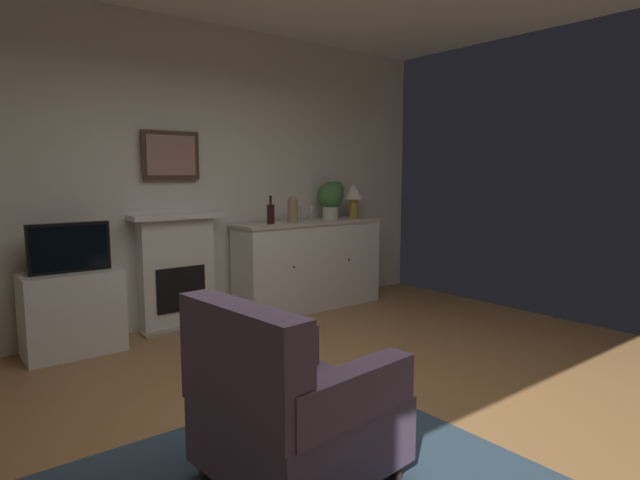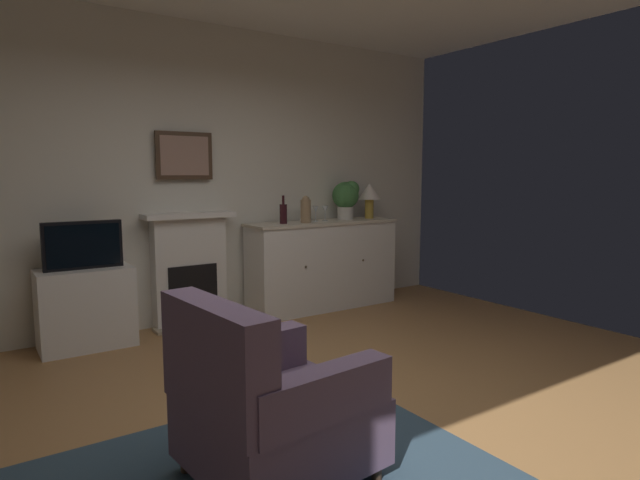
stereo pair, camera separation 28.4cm
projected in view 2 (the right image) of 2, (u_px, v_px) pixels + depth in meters
name	position (u px, v px, depth m)	size (l,w,h in m)	color
ground_plane	(343.00, 426.00, 3.21)	(6.30, 5.21, 0.10)	#9E7042
wall_rear	(186.00, 175.00, 5.14)	(6.30, 0.06, 2.91)	silver
fireplace_unit	(190.00, 269.00, 5.13)	(0.87, 0.30, 1.10)	white
framed_picture	(184.00, 156.00, 5.03)	(0.55, 0.04, 0.45)	#473323
sideboard_cabinet	(323.00, 265.00, 5.79)	(1.72, 0.49, 0.96)	white
table_lamp	(369.00, 194.00, 6.06)	(0.26, 0.26, 0.40)	#B79338
wine_bottle	(283.00, 213.00, 5.42)	(0.08, 0.08, 0.29)	#331419
wine_glass_left	(316.00, 210.00, 5.69)	(0.07, 0.07, 0.16)	silver
wine_glass_center	(325.00, 210.00, 5.73)	(0.07, 0.07, 0.16)	silver
vase_decorative	(306.00, 209.00, 5.53)	(0.11, 0.11, 0.28)	#9E7F5B
tv_cabinet	(86.00, 308.00, 4.48)	(0.75, 0.42, 0.68)	white
tv_set	(83.00, 245.00, 4.39)	(0.62, 0.07, 0.40)	black
potted_plant_small	(346.00, 196.00, 5.93)	(0.30, 0.30, 0.43)	beige
armchair	(268.00, 407.00, 2.48)	(0.87, 0.84, 0.92)	#604C66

